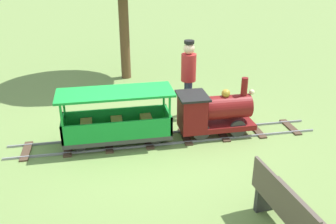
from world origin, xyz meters
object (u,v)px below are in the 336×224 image
conductor_person (188,73)px  locomotive (213,112)px  passenger_car (117,122)px  park_bench (289,211)px

conductor_person → locomotive: bearing=15.7°
locomotive → passenger_car: 1.77m
passenger_car → conductor_person: bearing=120.8°
passenger_car → park_bench: (2.81, 1.84, -0.01)m
conductor_person → park_bench: (3.71, 0.32, -0.54)m
park_bench → conductor_person: bearing=-175.1°
locomotive → passenger_car: locomotive is taller
conductor_person → park_bench: 3.77m
locomotive → park_bench: (2.81, 0.07, -0.07)m
locomotive → conductor_person: 1.05m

